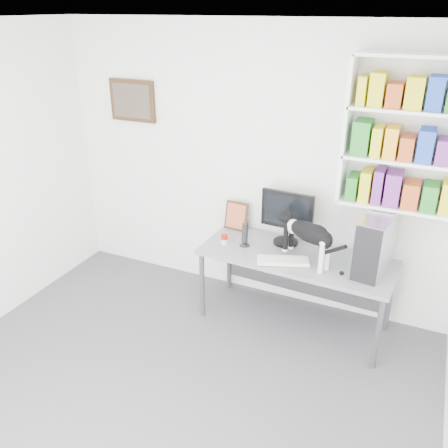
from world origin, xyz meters
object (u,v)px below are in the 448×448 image
object	(u,v)px
bookshelf	(411,136)
speaker	(245,234)
keyboard	(283,261)
leaning_print	(236,215)
desk	(294,290)
soup_can	(224,239)
pc_tower	(375,244)
cat	(308,242)
monitor	(287,218)

from	to	relation	value
bookshelf	speaker	xyz separation A→B (m)	(-1.28, -0.27, -1.01)
keyboard	leaning_print	world-z (taller)	leaning_print
desk	speaker	xyz separation A→B (m)	(-0.50, -0.01, 0.48)
leaning_print	soup_can	bearing A→B (deg)	-82.20
bookshelf	pc_tower	bearing A→B (deg)	-117.40
desk	bookshelf	bearing A→B (deg)	20.95
keyboard	pc_tower	bearing A→B (deg)	-6.45
keyboard	speaker	world-z (taller)	speaker
desk	leaning_print	size ratio (longest dim) A/B	5.93
desk	pc_tower	world-z (taller)	pc_tower
keyboard	cat	world-z (taller)	cat
cat	speaker	bearing A→B (deg)	-162.91
keyboard	pc_tower	world-z (taller)	pc_tower
cat	pc_tower	bearing A→B (deg)	36.88
bookshelf	speaker	distance (m)	1.65
monitor	speaker	xyz separation A→B (m)	(-0.34, -0.21, -0.15)
pc_tower	leaning_print	bearing A→B (deg)	176.41
bookshelf	cat	distance (m)	1.19
bookshelf	soup_can	distance (m)	1.85
speaker	desk	bearing A→B (deg)	-10.15
speaker	soup_can	bearing A→B (deg)	-177.53
cat	bookshelf	bearing A→B (deg)	53.14
desk	monitor	bearing A→B (deg)	132.59
desk	cat	xyz separation A→B (m)	(0.12, -0.10, 0.57)
monitor	speaker	size ratio (longest dim) A/B	2.28
keyboard	leaning_print	size ratio (longest dim) A/B	1.54
speaker	cat	world-z (taller)	cat
monitor	soup_can	xyz separation A→B (m)	(-0.53, -0.25, -0.22)
bookshelf	pc_tower	world-z (taller)	bookshelf
desk	keyboard	xyz separation A→B (m)	(-0.07, -0.17, 0.38)
desk	speaker	size ratio (longest dim) A/B	7.49
pc_tower	leaning_print	world-z (taller)	pc_tower
speaker	cat	bearing A→B (deg)	-19.06
pc_tower	leaning_print	distance (m)	1.41
keyboard	cat	size ratio (longest dim) A/B	0.69
bookshelf	desk	world-z (taller)	bookshelf
desk	pc_tower	size ratio (longest dim) A/B	3.46
monitor	leaning_print	bearing A→B (deg)	172.46
keyboard	soup_can	xyz separation A→B (m)	(-0.62, 0.11, 0.03)
bookshelf	pc_tower	xyz separation A→B (m)	(-0.13, -0.24, -0.87)
bookshelf	leaning_print	xyz separation A→B (m)	(-1.50, 0.04, -0.98)
bookshelf	cat	xyz separation A→B (m)	(-0.67, -0.35, -0.92)
keyboard	cat	distance (m)	0.28
pc_tower	cat	bearing A→B (deg)	-160.36
keyboard	cat	xyz separation A→B (m)	(0.19, 0.07, 0.19)
pc_tower	keyboard	bearing A→B (deg)	-157.95
pc_tower	soup_can	world-z (taller)	pc_tower
bookshelf	cat	bearing A→B (deg)	-152.03
pc_tower	desk	bearing A→B (deg)	-170.58
keyboard	pc_tower	distance (m)	0.79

